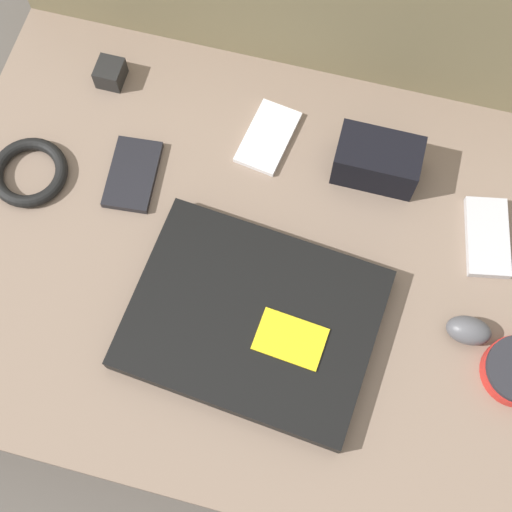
{
  "coord_description": "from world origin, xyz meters",
  "views": [
    {
      "loc": [
        0.09,
        -0.34,
        1.1
      ],
      "look_at": [
        0.0,
        0.0,
        0.17
      ],
      "focal_mm": 50.0,
      "sensor_mm": 36.0,
      "label": 1
    }
  ],
  "objects_px": {
    "laptop": "(253,319)",
    "computer_mouse": "(469,330)",
    "camera_pouch": "(377,161)",
    "charger_brick": "(110,73)",
    "phone_silver": "(487,237)",
    "phone_small": "(133,174)",
    "phone_black": "(268,137)"
  },
  "relations": [
    {
      "from": "laptop",
      "to": "computer_mouse",
      "type": "distance_m",
      "value": 0.29
    },
    {
      "from": "computer_mouse",
      "to": "phone_silver",
      "type": "height_order",
      "value": "computer_mouse"
    },
    {
      "from": "phone_silver",
      "to": "charger_brick",
      "type": "height_order",
      "value": "charger_brick"
    },
    {
      "from": "computer_mouse",
      "to": "phone_silver",
      "type": "xyz_separation_m",
      "value": [
        0.01,
        0.15,
        -0.01
      ]
    },
    {
      "from": "computer_mouse",
      "to": "camera_pouch",
      "type": "height_order",
      "value": "camera_pouch"
    },
    {
      "from": "computer_mouse",
      "to": "charger_brick",
      "type": "bearing_deg",
      "value": 155.43
    },
    {
      "from": "laptop",
      "to": "phone_small",
      "type": "distance_m",
      "value": 0.29
    },
    {
      "from": "phone_small",
      "to": "camera_pouch",
      "type": "height_order",
      "value": "camera_pouch"
    },
    {
      "from": "phone_black",
      "to": "camera_pouch",
      "type": "bearing_deg",
      "value": 4.11
    },
    {
      "from": "laptop",
      "to": "camera_pouch",
      "type": "relative_size",
      "value": 2.88
    },
    {
      "from": "phone_black",
      "to": "camera_pouch",
      "type": "distance_m",
      "value": 0.17
    },
    {
      "from": "charger_brick",
      "to": "phone_silver",
      "type": "bearing_deg",
      "value": -11.25
    },
    {
      "from": "phone_black",
      "to": "phone_small",
      "type": "bearing_deg",
      "value": -138.72
    },
    {
      "from": "phone_black",
      "to": "computer_mouse",
      "type": "bearing_deg",
      "value": -25.08
    },
    {
      "from": "phone_small",
      "to": "camera_pouch",
      "type": "distance_m",
      "value": 0.36
    },
    {
      "from": "phone_small",
      "to": "camera_pouch",
      "type": "relative_size",
      "value": 1.0
    },
    {
      "from": "computer_mouse",
      "to": "charger_brick",
      "type": "height_order",
      "value": "computer_mouse"
    },
    {
      "from": "computer_mouse",
      "to": "phone_silver",
      "type": "relative_size",
      "value": 0.48
    },
    {
      "from": "computer_mouse",
      "to": "phone_black",
      "type": "height_order",
      "value": "computer_mouse"
    },
    {
      "from": "computer_mouse",
      "to": "charger_brick",
      "type": "xyz_separation_m",
      "value": [
        -0.6,
        0.27,
        -0.0
      ]
    },
    {
      "from": "phone_black",
      "to": "phone_small",
      "type": "relative_size",
      "value": 1.02
    },
    {
      "from": "phone_small",
      "to": "phone_silver",
      "type": "bearing_deg",
      "value": -1.68
    },
    {
      "from": "phone_silver",
      "to": "camera_pouch",
      "type": "distance_m",
      "value": 0.19
    },
    {
      "from": "camera_pouch",
      "to": "charger_brick",
      "type": "distance_m",
      "value": 0.43
    },
    {
      "from": "computer_mouse",
      "to": "phone_black",
      "type": "relative_size",
      "value": 0.5
    },
    {
      "from": "camera_pouch",
      "to": "charger_brick",
      "type": "height_order",
      "value": "camera_pouch"
    },
    {
      "from": "phone_silver",
      "to": "phone_small",
      "type": "relative_size",
      "value": 1.06
    },
    {
      "from": "laptop",
      "to": "phone_small",
      "type": "height_order",
      "value": "laptop"
    },
    {
      "from": "computer_mouse",
      "to": "camera_pouch",
      "type": "xyz_separation_m",
      "value": [
        -0.17,
        0.21,
        0.02
      ]
    },
    {
      "from": "phone_black",
      "to": "charger_brick",
      "type": "distance_m",
      "value": 0.27
    },
    {
      "from": "laptop",
      "to": "computer_mouse",
      "type": "relative_size",
      "value": 5.69
    },
    {
      "from": "computer_mouse",
      "to": "charger_brick",
      "type": "relative_size",
      "value": 1.4
    }
  ]
}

